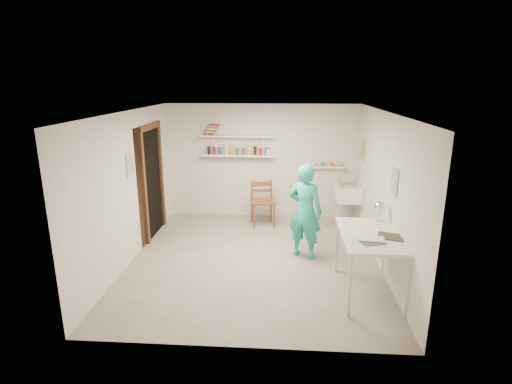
# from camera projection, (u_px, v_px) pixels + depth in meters

# --- Properties ---
(floor) EXTENTS (4.00, 4.50, 0.02)m
(floor) POSITION_uv_depth(u_px,v_px,m) (254.00, 260.00, 6.59)
(floor) COLOR slate
(floor) RESTS_ON ground
(ceiling) EXTENTS (4.00, 4.50, 0.02)m
(ceiling) POSITION_uv_depth(u_px,v_px,m) (254.00, 111.00, 5.93)
(ceiling) COLOR silver
(ceiling) RESTS_ON wall_back
(wall_back) EXTENTS (4.00, 0.02, 2.40)m
(wall_back) POSITION_uv_depth(u_px,v_px,m) (262.00, 161.00, 8.43)
(wall_back) COLOR silver
(wall_back) RESTS_ON ground
(wall_front) EXTENTS (4.00, 0.02, 2.40)m
(wall_front) POSITION_uv_depth(u_px,v_px,m) (238.00, 248.00, 4.09)
(wall_front) COLOR silver
(wall_front) RESTS_ON ground
(wall_left) EXTENTS (0.02, 4.50, 2.40)m
(wall_left) POSITION_uv_depth(u_px,v_px,m) (129.00, 187.00, 6.39)
(wall_left) COLOR silver
(wall_left) RESTS_ON ground
(wall_right) EXTENTS (0.02, 4.50, 2.40)m
(wall_right) POSITION_uv_depth(u_px,v_px,m) (385.00, 192.00, 6.13)
(wall_right) COLOR silver
(wall_right) RESTS_ON ground
(doorway_recess) EXTENTS (0.02, 0.90, 2.00)m
(doorway_recess) POSITION_uv_depth(u_px,v_px,m) (152.00, 183.00, 7.45)
(doorway_recess) COLOR black
(doorway_recess) RESTS_ON wall_left
(corridor_box) EXTENTS (1.40, 1.50, 2.10)m
(corridor_box) POSITION_uv_depth(u_px,v_px,m) (115.00, 180.00, 7.48)
(corridor_box) COLOR brown
(corridor_box) RESTS_ON ground
(door_lintel) EXTENTS (0.06, 1.05, 0.10)m
(door_lintel) POSITION_uv_depth(u_px,v_px,m) (149.00, 127.00, 7.17)
(door_lintel) COLOR brown
(door_lintel) RESTS_ON wall_left
(door_jamb_near) EXTENTS (0.06, 0.10, 2.00)m
(door_jamb_near) POSITION_uv_depth(u_px,v_px,m) (144.00, 190.00, 6.97)
(door_jamb_near) COLOR brown
(door_jamb_near) RESTS_ON ground
(door_jamb_far) EXTENTS (0.06, 0.10, 2.00)m
(door_jamb_far) POSITION_uv_depth(u_px,v_px,m) (161.00, 177.00, 7.93)
(door_jamb_far) COLOR brown
(door_jamb_far) RESTS_ON ground
(shelf_lower) EXTENTS (1.50, 0.22, 0.03)m
(shelf_lower) POSITION_uv_depth(u_px,v_px,m) (238.00, 155.00, 8.30)
(shelf_lower) COLOR white
(shelf_lower) RESTS_ON wall_back
(shelf_upper) EXTENTS (1.50, 0.22, 0.03)m
(shelf_upper) POSITION_uv_depth(u_px,v_px,m) (237.00, 136.00, 8.19)
(shelf_upper) COLOR white
(shelf_upper) RESTS_ON wall_back
(ledge_shelf) EXTENTS (0.70, 0.14, 0.03)m
(ledge_shelf) POSITION_uv_depth(u_px,v_px,m) (327.00, 167.00, 8.28)
(ledge_shelf) COLOR white
(ledge_shelf) RESTS_ON wall_back
(poster_left) EXTENTS (0.01, 0.28, 0.36)m
(poster_left) POSITION_uv_depth(u_px,v_px,m) (130.00, 165.00, 6.34)
(poster_left) COLOR #334C7F
(poster_left) RESTS_ON wall_left
(poster_right_a) EXTENTS (0.01, 0.34, 0.42)m
(poster_right_a) POSITION_uv_depth(u_px,v_px,m) (363.00, 150.00, 7.76)
(poster_right_a) COLOR #995933
(poster_right_a) RESTS_ON wall_right
(poster_right_b) EXTENTS (0.01, 0.30, 0.38)m
(poster_right_b) POSITION_uv_depth(u_px,v_px,m) (394.00, 182.00, 5.52)
(poster_right_b) COLOR #3F724C
(poster_right_b) RESTS_ON wall_right
(belfast_sink) EXTENTS (0.48, 0.60, 0.30)m
(belfast_sink) POSITION_uv_depth(u_px,v_px,m) (348.00, 193.00, 7.91)
(belfast_sink) COLOR white
(belfast_sink) RESTS_ON wall_right
(man) EXTENTS (0.68, 0.59, 1.58)m
(man) POSITION_uv_depth(u_px,v_px,m) (305.00, 211.00, 6.52)
(man) COLOR #24B49C
(man) RESTS_ON ground
(wall_clock) EXTENTS (0.27, 0.15, 0.28)m
(wall_clock) POSITION_uv_depth(u_px,v_px,m) (299.00, 192.00, 6.64)
(wall_clock) COLOR beige
(wall_clock) RESTS_ON man
(wooden_chair) EXTENTS (0.54, 0.52, 0.99)m
(wooden_chair) POSITION_uv_depth(u_px,v_px,m) (263.00, 202.00, 8.05)
(wooden_chair) COLOR brown
(wooden_chair) RESTS_ON ground
(work_table) EXTENTS (0.79, 1.31, 0.88)m
(work_table) POSITION_uv_depth(u_px,v_px,m) (369.00, 264.00, 5.44)
(work_table) COLOR silver
(work_table) RESTS_ON ground
(desk_lamp) EXTENTS (0.16, 0.16, 0.16)m
(desk_lamp) POSITION_uv_depth(u_px,v_px,m) (380.00, 207.00, 5.76)
(desk_lamp) COLOR silver
(desk_lamp) RESTS_ON work_table
(spray_cans) EXTENTS (1.34, 0.06, 0.17)m
(spray_cans) POSITION_uv_depth(u_px,v_px,m) (238.00, 151.00, 8.27)
(spray_cans) COLOR black
(spray_cans) RESTS_ON shelf_lower
(book_stack) EXTENTS (0.32, 0.14, 0.22)m
(book_stack) POSITION_uv_depth(u_px,v_px,m) (212.00, 130.00, 8.19)
(book_stack) COLOR red
(book_stack) RESTS_ON shelf_upper
(ledge_pots) EXTENTS (0.48, 0.07, 0.09)m
(ledge_pots) POSITION_uv_depth(u_px,v_px,m) (327.00, 164.00, 8.26)
(ledge_pots) COLOR silver
(ledge_pots) RESTS_ON ledge_shelf
(papers) EXTENTS (0.30, 0.22, 0.02)m
(papers) POSITION_uv_depth(u_px,v_px,m) (372.00, 233.00, 5.32)
(papers) COLOR silver
(papers) RESTS_ON work_table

